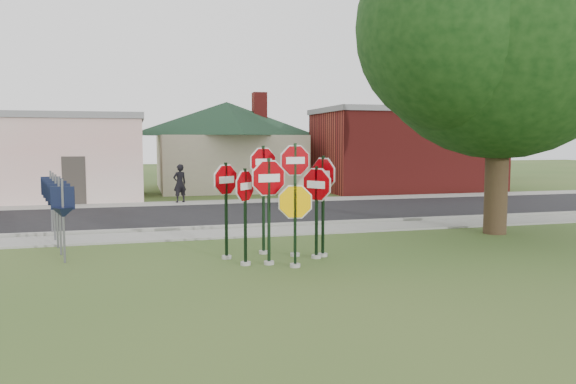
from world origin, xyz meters
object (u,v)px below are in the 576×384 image
object	(u,v)px
pedestrian	(180,183)
oak_tree	(502,23)
stop_sign_yellow	(295,215)
stop_sign_left	(245,204)
stop_sign_center	(269,195)

from	to	relation	value
pedestrian	oak_tree	bearing A→B (deg)	106.94
stop_sign_yellow	stop_sign_left	world-z (taller)	stop_sign_left
stop_sign_left	oak_tree	bearing A→B (deg)	15.87
stop_sign_left	oak_tree	size ratio (longest dim) A/B	0.20
stop_sign_center	oak_tree	world-z (taller)	oak_tree
stop_sign_center	oak_tree	bearing A→B (deg)	17.38
pedestrian	stop_sign_left	bearing A→B (deg)	70.20
stop_sign_yellow	oak_tree	xyz separation A→B (m)	(7.33, 2.89, 5.24)
stop_sign_center	stop_sign_left	size ratio (longest dim) A/B	1.11
stop_sign_yellow	oak_tree	size ratio (longest dim) A/B	0.17
stop_sign_center	pedestrian	xyz separation A→B (m)	(-1.05, 13.49, -0.71)
stop_sign_left	pedestrian	world-z (taller)	stop_sign_left
oak_tree	stop_sign_center	bearing A→B (deg)	-162.62
oak_tree	stop_sign_left	bearing A→B (deg)	-164.13
pedestrian	stop_sign_yellow	bearing A→B (deg)	74.47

